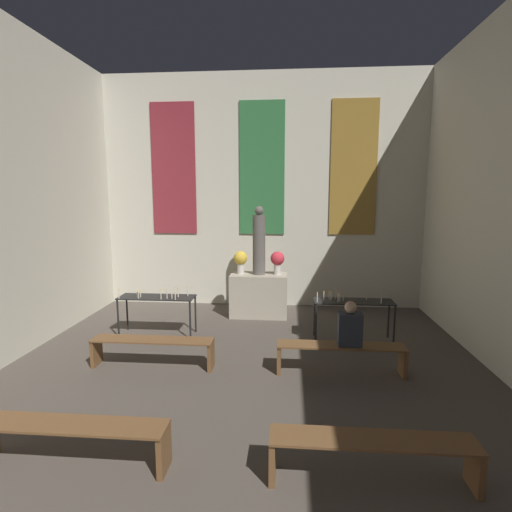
% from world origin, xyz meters
% --- Properties ---
extents(wall_back, '(8.06, 0.16, 5.68)m').
position_xyz_m(wall_back, '(0.00, 10.71, 2.87)').
color(wall_back, beige).
rests_on(wall_back, ground_plane).
extents(altar, '(1.30, 0.70, 0.98)m').
position_xyz_m(altar, '(0.00, 9.71, 0.49)').
color(altar, '#ADA38E').
rests_on(altar, ground_plane).
extents(statue, '(0.29, 0.29, 1.55)m').
position_xyz_m(statue, '(0.00, 9.71, 1.70)').
color(statue, '#5B5651').
rests_on(statue, altar).
extents(flower_vase_left, '(0.32, 0.32, 0.53)m').
position_xyz_m(flower_vase_left, '(-0.42, 9.71, 1.31)').
color(flower_vase_left, beige).
rests_on(flower_vase_left, altar).
extents(flower_vase_right, '(0.32, 0.32, 0.53)m').
position_xyz_m(flower_vase_right, '(0.42, 9.71, 1.31)').
color(flower_vase_right, beige).
rests_on(flower_vase_right, altar).
extents(candle_rack_left, '(1.49, 0.50, 0.98)m').
position_xyz_m(candle_rack_left, '(-1.91, 8.26, 0.70)').
color(candle_rack_left, black).
rests_on(candle_rack_left, ground_plane).
extents(candle_rack_right, '(1.49, 0.50, 0.98)m').
position_xyz_m(candle_rack_right, '(1.91, 8.26, 0.70)').
color(candle_rack_right, black).
rests_on(candle_rack_right, ground_plane).
extents(pew_second_left, '(1.97, 0.36, 0.47)m').
position_xyz_m(pew_second_left, '(-1.50, 4.35, 0.34)').
color(pew_second_left, brown).
rests_on(pew_second_left, ground_plane).
extents(pew_second_right, '(1.97, 0.36, 0.47)m').
position_xyz_m(pew_second_right, '(1.50, 4.35, 0.34)').
color(pew_second_right, brown).
rests_on(pew_second_right, ground_plane).
extents(pew_back_left, '(1.97, 0.36, 0.47)m').
position_xyz_m(pew_back_left, '(-1.50, 6.77, 0.34)').
color(pew_back_left, brown).
rests_on(pew_back_left, ground_plane).
extents(pew_back_right, '(1.97, 0.36, 0.47)m').
position_xyz_m(pew_back_right, '(1.50, 6.77, 0.34)').
color(pew_back_right, brown).
rests_on(pew_back_right, ground_plane).
extents(person_seated, '(0.36, 0.24, 0.70)m').
position_xyz_m(person_seated, '(1.63, 6.77, 0.77)').
color(person_seated, '#282D38').
rests_on(person_seated, pew_back_right).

